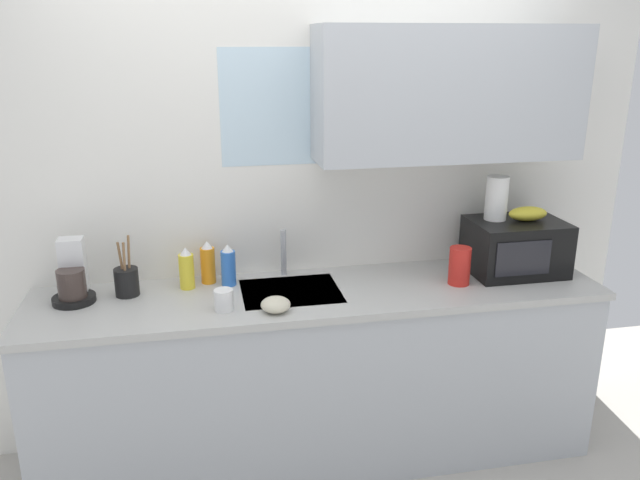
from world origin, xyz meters
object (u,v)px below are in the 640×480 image
at_px(paper_towel_roll, 497,198).
at_px(cereal_canister, 460,266).
at_px(banana_bunch, 528,214).
at_px(dish_soap_bottle_blue, 228,266).
at_px(microwave, 515,247).
at_px(coffee_maker, 73,278).
at_px(dish_soap_bottle_yellow, 187,269).
at_px(small_bowl, 276,305).
at_px(dish_soap_bottle_orange, 208,263).
at_px(utensil_crock, 127,281).
at_px(mug_white, 224,300).

distance_m(paper_towel_roll, cereal_canister, 0.40).
relative_size(banana_bunch, dish_soap_bottle_blue, 0.97).
relative_size(microwave, coffee_maker, 1.64).
height_order(banana_bunch, dish_soap_bottle_yellow, banana_bunch).
relative_size(dish_soap_bottle_blue, dish_soap_bottle_yellow, 1.01).
xyz_separation_m(microwave, dish_soap_bottle_yellow, (-1.63, 0.11, -0.04)).
bearing_deg(small_bowl, dish_soap_bottle_orange, 123.98).
bearing_deg(utensil_crock, dish_soap_bottle_blue, 4.40).
xyz_separation_m(dish_soap_bottle_blue, dish_soap_bottle_yellow, (-0.20, -0.00, -0.00)).
bearing_deg(dish_soap_bottle_blue, dish_soap_bottle_yellow, -179.61).
relative_size(coffee_maker, dish_soap_bottle_blue, 1.36).
distance_m(banana_bunch, dish_soap_bottle_blue, 1.50).
relative_size(dish_soap_bottle_blue, small_bowl, 1.58).
xyz_separation_m(microwave, cereal_canister, (-0.34, -0.10, -0.04)).
bearing_deg(cereal_canister, mug_white, -175.46).
distance_m(microwave, mug_white, 1.49).
relative_size(dish_soap_bottle_orange, mug_white, 2.22).
bearing_deg(banana_bunch, coffee_maker, 178.47).
distance_m(paper_towel_roll, mug_white, 1.43).
bearing_deg(coffee_maker, dish_soap_bottle_blue, 3.89).
xyz_separation_m(banana_bunch, dish_soap_bottle_orange, (-1.58, 0.16, -0.21)).
xyz_separation_m(dish_soap_bottle_yellow, small_bowl, (0.38, -0.35, -0.06)).
relative_size(paper_towel_roll, mug_white, 2.32).
relative_size(coffee_maker, small_bowl, 2.15).
relative_size(microwave, paper_towel_roll, 2.09).
height_order(microwave, dish_soap_bottle_orange, microwave).
bearing_deg(dish_soap_bottle_orange, paper_towel_roll, -4.33).
bearing_deg(utensil_crock, small_bowl, -26.23).
distance_m(microwave, paper_towel_roll, 0.27).
relative_size(dish_soap_bottle_yellow, mug_white, 2.14).
height_order(paper_towel_roll, utensil_crock, paper_towel_roll).
bearing_deg(paper_towel_roll, dish_soap_bottle_yellow, 177.96).
bearing_deg(dish_soap_bottle_yellow, paper_towel_roll, -2.04).
height_order(microwave, dish_soap_bottle_blue, microwave).
bearing_deg(paper_towel_roll, coffee_maker, 179.77).
bearing_deg(dish_soap_bottle_blue, utensil_crock, -175.60).
bearing_deg(dish_soap_bottle_yellow, coffee_maker, -174.74).
bearing_deg(dish_soap_bottle_orange, cereal_canister, -12.25).
bearing_deg(dish_soap_bottle_yellow, banana_bunch, -3.56).
bearing_deg(coffee_maker, dish_soap_bottle_orange, 9.39).
distance_m(dish_soap_bottle_blue, dish_soap_bottle_yellow, 0.20).
distance_m(dish_soap_bottle_orange, dish_soap_bottle_yellow, 0.11).
height_order(banana_bunch, dish_soap_bottle_blue, banana_bunch).
xyz_separation_m(coffee_maker, mug_white, (0.66, -0.25, -0.06)).
relative_size(cereal_canister, mug_white, 1.94).
relative_size(coffee_maker, dish_soap_bottle_orange, 1.33).
xyz_separation_m(paper_towel_roll, dish_soap_bottle_blue, (-1.33, 0.06, -0.28)).
height_order(coffee_maker, dish_soap_bottle_blue, coffee_maker).
bearing_deg(paper_towel_roll, dish_soap_bottle_orange, 175.67).
bearing_deg(dish_soap_bottle_yellow, mug_white, -61.99).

